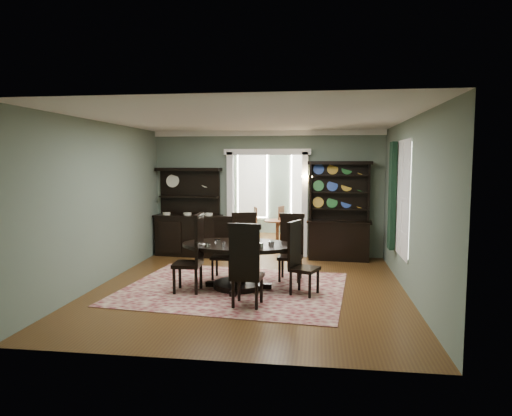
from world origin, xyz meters
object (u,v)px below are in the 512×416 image
Objects in this scene: dining_table at (238,257)px; welsh_dresser at (339,224)px; sideboard at (189,225)px; parlor_table at (277,228)px.

welsh_dresser reaches higher than dining_table.
sideboard is at bearing -176.30° from welsh_dresser.
welsh_dresser is at bearing -48.21° from parlor_table.
dining_table is 2.93× the size of parlor_table.
sideboard reaches higher than parlor_table.
dining_table is at bearing -121.08° from welsh_dresser.
parlor_table is at bearing 135.50° from welsh_dresser.
dining_table is 0.99× the size of sideboard.
dining_table is 0.92× the size of welsh_dresser.
welsh_dresser is 2.42m from parlor_table.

